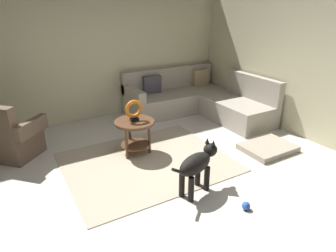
{
  "coord_description": "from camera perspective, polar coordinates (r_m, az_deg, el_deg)",
  "views": [
    {
      "loc": [
        -1.46,
        -2.7,
        2.14
      ],
      "look_at": [
        0.45,
        0.6,
        0.55
      ],
      "focal_mm": 31.19,
      "sensor_mm": 36.0,
      "label": 1
    }
  ],
  "objects": [
    {
      "name": "wall_back",
      "position": [
        5.88,
        -15.9,
        14.09
      ],
      "size": [
        6.0,
        0.12,
        2.7
      ],
      "primitive_type": "cube",
      "color": "beige",
      "rests_on": "ground_plane"
    },
    {
      "name": "dog",
      "position": [
        3.52,
        5.77,
        -7.51
      ],
      "size": [
        0.82,
        0.36,
        0.63
      ],
      "rotation": [
        0.0,
        0.0,
        5.01
      ],
      "color": "black",
      "rests_on": "ground_plane"
    },
    {
      "name": "dog_toy_ball",
      "position": [
        3.51,
        15.0,
        -14.84
      ],
      "size": [
        0.1,
        0.1,
        0.1
      ],
      "primitive_type": "sphere",
      "color": "blue",
      "rests_on": "ground_plane"
    },
    {
      "name": "dog_bed_mat",
      "position": [
        4.9,
        18.93,
        -4.03
      ],
      "size": [
        0.8,
        0.6,
        0.09
      ],
      "primitive_type": "cube",
      "color": "#B2A38E",
      "rests_on": "ground_plane"
    },
    {
      "name": "torus_sculpture",
      "position": [
        4.31,
        -6.68,
        3.12
      ],
      "size": [
        0.28,
        0.08,
        0.33
      ],
      "color": "black",
      "rests_on": "side_table"
    },
    {
      "name": "wall_right",
      "position": [
        5.22,
        28.63,
        11.25
      ],
      "size": [
        0.12,
        6.0,
        2.7
      ],
      "primitive_type": "cube",
      "color": "beige",
      "rests_on": "ground_plane"
    },
    {
      "name": "armchair",
      "position": [
        4.89,
        -28.31,
        -2.06
      ],
      "size": [
        0.99,
        0.99,
        0.88
      ],
      "rotation": [
        0.0,
        0.0,
        -0.78
      ],
      "color": "brown",
      "rests_on": "ground_plane"
    },
    {
      "name": "sectional_couch",
      "position": [
        6.13,
        5.78,
        4.95
      ],
      "size": [
        2.2,
        2.25,
        0.88
      ],
      "color": "#B2A899",
      "rests_on": "ground_plane"
    },
    {
      "name": "area_rug",
      "position": [
        4.33,
        -4.14,
        -7.0
      ],
      "size": [
        2.3,
        1.9,
        0.01
      ],
      "primitive_type": "cube",
      "color": "#BCAD93",
      "rests_on": "ground_plane"
    },
    {
      "name": "ground_plane",
      "position": [
        3.77,
        -1.38,
        -12.87
      ],
      "size": [
        6.0,
        6.0,
        0.1
      ],
      "primitive_type": "cube",
      "color": "silver"
    },
    {
      "name": "side_table",
      "position": [
        4.42,
        -6.51,
        -0.49
      ],
      "size": [
        0.6,
        0.6,
        0.54
      ],
      "color": "brown",
      "rests_on": "ground_plane"
    }
  ]
}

